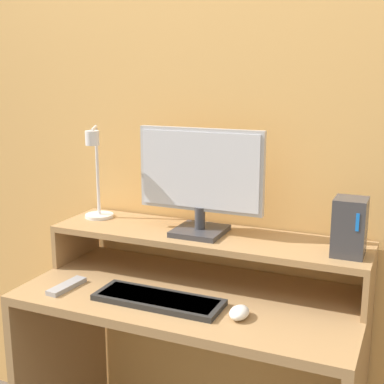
# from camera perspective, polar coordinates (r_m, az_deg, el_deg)

# --- Properties ---
(wall_back) EXTENTS (6.00, 0.05, 2.50)m
(wall_back) POSITION_cam_1_polar(r_m,az_deg,el_deg) (1.95, 3.59, 5.70)
(wall_back) COLOR #E5AD60
(wall_back) RESTS_ON ground_plane
(desk) EXTENTS (1.11, 0.55, 0.78)m
(desk) POSITION_cam_1_polar(r_m,az_deg,el_deg) (1.90, -0.08, -17.26)
(desk) COLOR #A87F51
(desk) RESTS_ON ground_plane
(monitor_shelf) EXTENTS (1.11, 0.28, 0.16)m
(monitor_shelf) POSITION_cam_1_polar(r_m,az_deg,el_deg) (1.86, 1.58, -5.20)
(monitor_shelf) COLOR #A87F51
(monitor_shelf) RESTS_ON desk
(monitor) EXTENTS (0.44, 0.18, 0.36)m
(monitor) POSITION_cam_1_polar(r_m,az_deg,el_deg) (1.80, 0.88, 1.43)
(monitor) COLOR #38383D
(monitor) RESTS_ON monitor_shelf
(desk_lamp) EXTENTS (0.14, 0.20, 0.35)m
(desk_lamp) POSITION_cam_1_polar(r_m,az_deg,el_deg) (1.99, -10.17, 1.54)
(desk_lamp) COLOR silver
(desk_lamp) RESTS_ON monitor_shelf
(router_dock) EXTENTS (0.10, 0.10, 0.18)m
(router_dock) POSITION_cam_1_polar(r_m,az_deg,el_deg) (1.68, 16.47, -3.61)
(router_dock) COLOR #3D3D42
(router_dock) RESTS_ON monitor_shelf
(keyboard) EXTENTS (0.41, 0.14, 0.02)m
(keyboard) POSITION_cam_1_polar(r_m,az_deg,el_deg) (1.72, -3.60, -11.37)
(keyboard) COLOR #282828
(keyboard) RESTS_ON desk
(mouse) EXTENTS (0.06, 0.09, 0.04)m
(mouse) POSITION_cam_1_polar(r_m,az_deg,el_deg) (1.62, 5.06, -12.69)
(mouse) COLOR white
(mouse) RESTS_ON desk
(remote_control) EXTENTS (0.06, 0.16, 0.02)m
(remote_control) POSITION_cam_1_polar(r_m,az_deg,el_deg) (1.86, -13.22, -9.75)
(remote_control) COLOR #99999E
(remote_control) RESTS_ON desk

